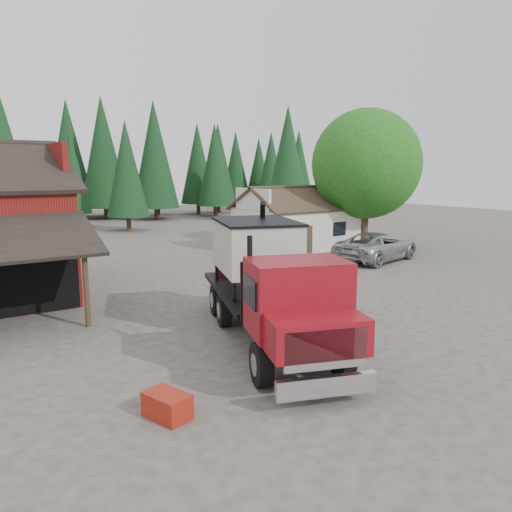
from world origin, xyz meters
TOP-DOWN VIEW (x-y plane):
  - ground at (0.00, 0.00)m, footprint 120.00×120.00m
  - farmhouse at (13.00, 13.00)m, footprint 8.60×6.42m
  - deciduous_tree at (17.01, 9.97)m, footprint 8.00×8.00m
  - conifer_backdrop at (0.00, 42.00)m, footprint 76.00×16.00m
  - near_pine_b at (6.00, 30.00)m, footprint 3.96×3.96m
  - near_pine_c at (22.00, 26.00)m, footprint 4.84×4.84m
  - near_pine_d at (-4.00, 34.00)m, footprint 5.28×5.28m
  - feed_truck at (-0.90, -2.97)m, footprint 5.98×10.57m
  - silver_car at (13.78, 5.72)m, footprint 7.09×4.40m
  - equip_box at (-6.00, -6.00)m, footprint 1.00×1.26m

SIDE VIEW (x-z plane):
  - ground at x=0.00m, z-range 0.00..0.00m
  - conifer_backdrop at x=0.00m, z-range -8.00..8.00m
  - equip_box at x=-6.00m, z-range 0.00..0.60m
  - silver_car at x=13.78m, z-range 0.00..1.83m
  - farmhouse at x=13.00m, z-range -0.66..3.99m
  - feed_truck at x=-0.90m, z-range -0.15..4.48m
  - near_pine_b at x=6.00m, z-range 0.69..11.09m
  - deciduous_tree at x=17.01m, z-range 0.81..11.01m
  - near_pine_c at x=22.00m, z-range 0.69..13.09m
  - near_pine_d at x=-4.00m, z-range 0.69..14.09m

